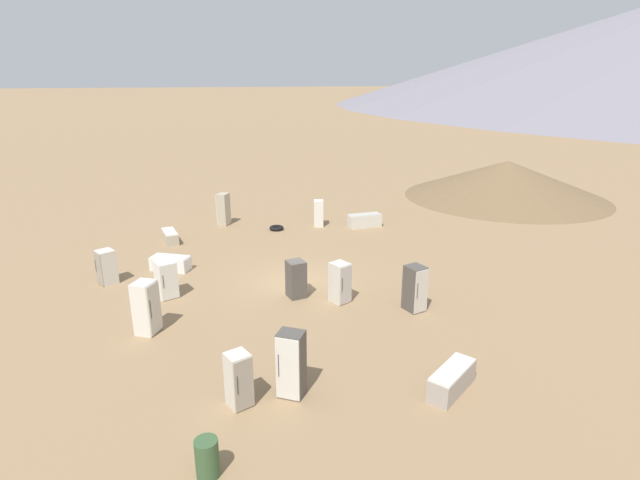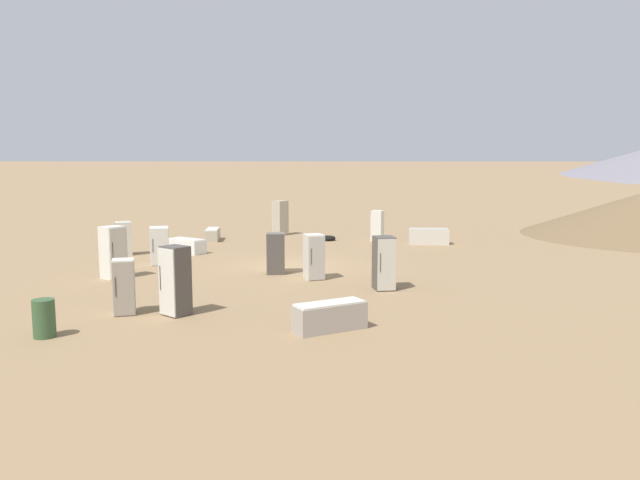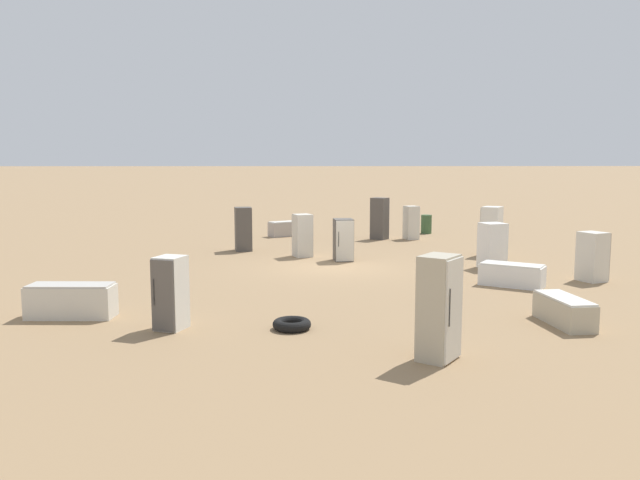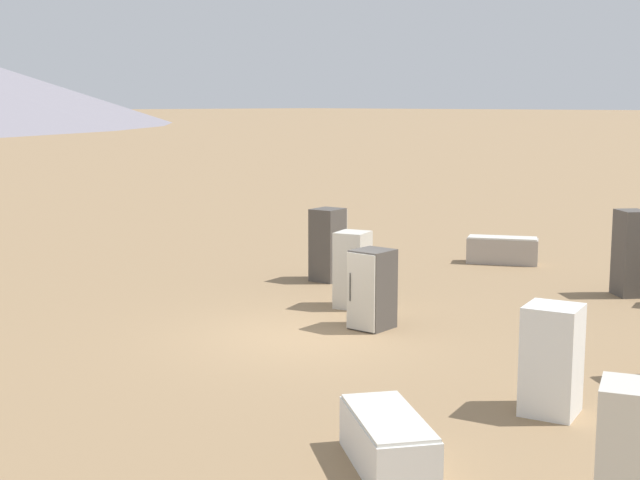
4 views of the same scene
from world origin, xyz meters
name	(u,v)px [view 1 (image 1 of 4)]	position (x,y,z in m)	size (l,w,h in m)	color
ground_plane	(298,283)	(0.00, 0.00, 0.00)	(1000.00, 1000.00, 0.00)	#937551
dirt_mound	(506,179)	(-9.96, 19.53, 1.35)	(14.61, 14.61, 2.70)	brown
discarded_fridge_0	(296,279)	(1.30, -0.50, 0.76)	(0.82, 0.72, 1.52)	#4C4742
discarded_fridge_1	(146,308)	(2.32, -6.24, 0.94)	(0.99, 0.97, 1.87)	silver
discarded_fridge_2	(452,380)	(8.99, 1.56, 0.36)	(1.49, 1.94, 0.72)	#A89E93
discarded_fridge_3	(170,236)	(-7.84, -4.62, 0.31)	(1.75, 0.78, 0.62)	#B2A88E
discarded_fridge_4	(223,209)	(-10.14, -1.28, 0.96)	(0.94, 0.91, 1.91)	#B2A88E
discarded_fridge_5	(365,220)	(-6.70, 6.45, 0.39)	(0.81, 1.98, 0.78)	beige
discarded_fridge_6	(340,282)	(2.37, 0.97, 0.80)	(0.88, 0.81, 1.61)	beige
discarded_fridge_7	(319,213)	(-7.83, 3.96, 0.79)	(0.80, 0.74, 1.57)	silver
discarded_fridge_8	(415,288)	(4.07, 3.32, 0.88)	(0.86, 0.76, 1.75)	#4C4742
discarded_fridge_9	(239,380)	(7.46, -4.15, 0.77)	(0.76, 0.72, 1.54)	beige
discarded_fridge_10	(166,279)	(-0.52, -5.36, 0.77)	(0.93, 0.89, 1.53)	white
discarded_fridge_11	(171,263)	(-3.56, -4.97, 0.33)	(1.61, 1.89, 0.65)	white
discarded_fridge_12	(106,267)	(-2.92, -7.65, 0.74)	(0.91, 0.90, 1.48)	beige
discarded_fridge_13	(291,364)	(7.53, -2.70, 0.96)	(0.90, 0.92, 1.92)	#4C4742
scrap_tire	(277,228)	(-7.96, 1.37, 0.11)	(0.83, 0.83, 0.22)	black
rusty_barrel	(207,458)	(9.72, -5.35, 0.47)	(0.53, 0.53, 0.93)	#385633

